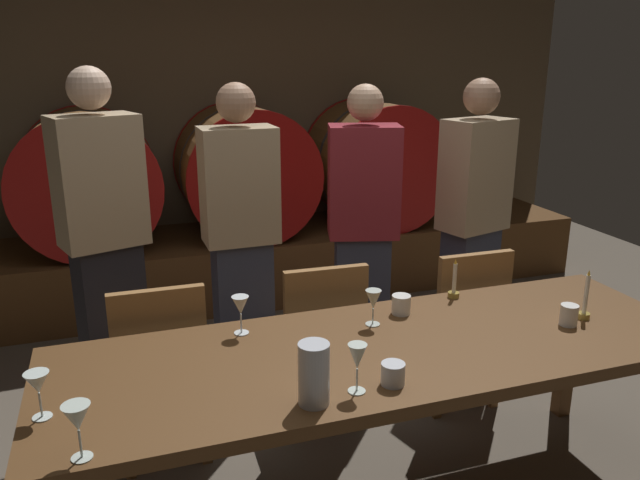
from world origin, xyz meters
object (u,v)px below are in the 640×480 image
Objects in this scene: wine_barrel_right at (375,163)px; guest_far_right at (472,223)px; cup_left at (393,374)px; wine_glass_center_right at (357,358)px; pitcher at (314,374)px; cup_center at (401,305)px; chair_center at (320,337)px; wine_glass_left at (77,419)px; wine_glass_center_left at (240,307)px; candle_right at (585,305)px; guest_center_right at (363,234)px; wine_barrel_left at (87,181)px; candle_left at (454,287)px; cup_right at (569,315)px; guest_center_left at (241,242)px; chair_left at (161,363)px; wine_barrel_center at (245,171)px; guest_far_left at (106,251)px; wine_glass_right at (373,301)px; dining_table at (384,362)px; wine_glass_far_left at (38,384)px.

wine_barrel_right is 0.58× the size of guest_far_right.
wine_glass_center_right is at bearing -177.46° from cup_left.
pitcher is 2.53× the size of cup_center.
cup_left is at bearing 88.98° from chair_center.
wine_glass_left is 1.06× the size of wine_glass_center_left.
guest_far_right reaches higher than candle_right.
guest_center_right reaches higher than cup_left.
wine_barrel_left is 5.20× the size of candle_left.
wine_glass_center_right is 1.05m from cup_right.
candle_right is at bearing 134.75° from guest_center_left.
chair_left is 1.31m from guest_center_right.
wine_barrel_left is at bearing -80.82° from chair_left.
cup_left is at bearing 5.20° from wine_glass_left.
cup_right is at bearing 11.13° from pitcher.
wine_barrel_left is 3.03m from cup_left.
candle_right is at bearing -12.91° from wine_glass_center_left.
pitcher is 0.70m from wine_glass_left.
wine_glass_center_left reaches higher than chair_left.
guest_far_right is 9.79× the size of wine_glass_center_right.
wine_barrel_center reaches higher than cup_right.
guest_center_right reaches higher than chair_left.
wine_glass_center_left is at bearing 59.81° from guest_center_right.
wine_barrel_right is at bearing 53.72° from wine_glass_left.
guest_far_left is 21.34× the size of cup_center.
wine_barrel_right is at bearing 66.37° from wine_glass_right.
dining_table is 16.81× the size of wine_glass_right.
wine_glass_center_left reaches higher than wine_glass_right.
chair_center is at bearing 143.54° from candle_right.
wine_glass_right is (-0.33, -0.91, 0.00)m from guest_center_right.
wine_barrel_right is at bearing -99.64° from guest_center_right.
chair_left is at bearing 152.08° from wine_glass_right.
candle_right reaches higher than cup_right.
dining_table is 31.16× the size of cup_left.
guest_far_left is 8.44× the size of pitcher.
wine_glass_center_right is at bearing -128.08° from cup_center.
wine_barrel_right is 2.32m from candle_left.
cup_left is (0.22, -1.41, -0.08)m from guest_center_left.
wine_barrel_left is 2.25m from chair_center.
wine_barrel_right is (1.06, 0.00, 0.00)m from wine_barrel_center.
guest_far_left is (-0.95, 0.40, 0.42)m from chair_center.
guest_far_left is at bearing 124.08° from cup_left.
guest_far_left is 1.42m from wine_glass_left.
guest_far_right is 11.12× the size of wine_glass_right.
chair_center is at bearing -177.56° from chair_left.
wine_barrel_right is 4.47× the size of candle_right.
wine_glass_far_left reaches higher than dining_table.
cup_right reaches higher than cup_center.
wine_barrel_center is at bearing 69.51° from wine_glass_left.
guest_far_left reaches higher than wine_glass_center_left.
guest_center_left is at bearing 135.83° from candle_left.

